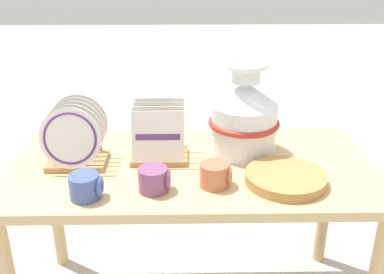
{
  "coord_description": "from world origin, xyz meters",
  "views": [
    {
      "loc": [
        -0.03,
        -1.5,
        1.46
      ],
      "look_at": [
        0.0,
        0.0,
        0.8
      ],
      "focal_mm": 42.0,
      "sensor_mm": 36.0,
      "label": 1
    }
  ],
  "objects_px": {
    "ceramic_vase": "(244,115)",
    "mug_plum_glaze": "(154,180)",
    "mug_cobalt_glaze": "(86,187)",
    "dish_rack_square_plates": "(159,141)",
    "dish_rack_round_plates": "(75,140)",
    "mug_terracotta_glaze": "(216,175)",
    "wicker_charger_stack": "(286,178)"
  },
  "relations": [
    {
      "from": "dish_rack_square_plates",
      "to": "mug_terracotta_glaze",
      "type": "xyz_separation_m",
      "value": [
        0.2,
        -0.22,
        -0.03
      ]
    },
    {
      "from": "wicker_charger_stack",
      "to": "ceramic_vase",
      "type": "bearing_deg",
      "value": 114.8
    },
    {
      "from": "mug_plum_glaze",
      "to": "mug_cobalt_glaze",
      "type": "bearing_deg",
      "value": -169.11
    },
    {
      "from": "dish_rack_round_plates",
      "to": "mug_terracotta_glaze",
      "type": "distance_m",
      "value": 0.54
    },
    {
      "from": "ceramic_vase",
      "to": "mug_cobalt_glaze",
      "type": "distance_m",
      "value": 0.66
    },
    {
      "from": "ceramic_vase",
      "to": "mug_cobalt_glaze",
      "type": "bearing_deg",
      "value": -148.2
    },
    {
      "from": "wicker_charger_stack",
      "to": "mug_cobalt_glaze",
      "type": "bearing_deg",
      "value": -172.64
    },
    {
      "from": "wicker_charger_stack",
      "to": "mug_cobalt_glaze",
      "type": "xyz_separation_m",
      "value": [
        -0.67,
        -0.09,
        0.02
      ]
    },
    {
      "from": "mug_terracotta_glaze",
      "to": "mug_cobalt_glaze",
      "type": "relative_size",
      "value": 1.0
    },
    {
      "from": "ceramic_vase",
      "to": "mug_plum_glaze",
      "type": "distance_m",
      "value": 0.46
    },
    {
      "from": "ceramic_vase",
      "to": "mug_plum_glaze",
      "type": "height_order",
      "value": "ceramic_vase"
    },
    {
      "from": "mug_cobalt_glaze",
      "to": "wicker_charger_stack",
      "type": "bearing_deg",
      "value": 7.36
    },
    {
      "from": "wicker_charger_stack",
      "to": "mug_terracotta_glaze",
      "type": "relative_size",
      "value": 2.59
    },
    {
      "from": "wicker_charger_stack",
      "to": "mug_terracotta_glaze",
      "type": "height_order",
      "value": "mug_terracotta_glaze"
    },
    {
      "from": "ceramic_vase",
      "to": "wicker_charger_stack",
      "type": "height_order",
      "value": "ceramic_vase"
    },
    {
      "from": "mug_plum_glaze",
      "to": "mug_cobalt_glaze",
      "type": "xyz_separation_m",
      "value": [
        -0.22,
        -0.04,
        0.0
      ]
    },
    {
      "from": "mug_terracotta_glaze",
      "to": "mug_plum_glaze",
      "type": "distance_m",
      "value": 0.21
    },
    {
      "from": "mug_plum_glaze",
      "to": "mug_cobalt_glaze",
      "type": "relative_size",
      "value": 1.0
    },
    {
      "from": "ceramic_vase",
      "to": "dish_rack_round_plates",
      "type": "distance_m",
      "value": 0.64
    },
    {
      "from": "dish_rack_square_plates",
      "to": "mug_terracotta_glaze",
      "type": "height_order",
      "value": "dish_rack_square_plates"
    },
    {
      "from": "ceramic_vase",
      "to": "mug_cobalt_glaze",
      "type": "xyz_separation_m",
      "value": [
        -0.55,
        -0.34,
        -0.11
      ]
    },
    {
      "from": "dish_rack_square_plates",
      "to": "wicker_charger_stack",
      "type": "xyz_separation_m",
      "value": [
        0.44,
        -0.2,
        -0.06
      ]
    },
    {
      "from": "ceramic_vase",
      "to": "mug_terracotta_glaze",
      "type": "relative_size",
      "value": 3.34
    },
    {
      "from": "ceramic_vase",
      "to": "dish_rack_round_plates",
      "type": "height_order",
      "value": "ceramic_vase"
    },
    {
      "from": "dish_rack_round_plates",
      "to": "mug_terracotta_glaze",
      "type": "height_order",
      "value": "dish_rack_round_plates"
    },
    {
      "from": "ceramic_vase",
      "to": "dish_rack_round_plates",
      "type": "relative_size",
      "value": 1.49
    },
    {
      "from": "ceramic_vase",
      "to": "dish_rack_round_plates",
      "type": "xyz_separation_m",
      "value": [
        -0.63,
        -0.1,
        -0.05
      ]
    },
    {
      "from": "ceramic_vase",
      "to": "mug_terracotta_glaze",
      "type": "height_order",
      "value": "ceramic_vase"
    },
    {
      "from": "ceramic_vase",
      "to": "wicker_charger_stack",
      "type": "xyz_separation_m",
      "value": [
        0.12,
        -0.26,
        -0.13
      ]
    },
    {
      "from": "dish_rack_square_plates",
      "to": "mug_terracotta_glaze",
      "type": "bearing_deg",
      "value": -47.08
    },
    {
      "from": "dish_rack_round_plates",
      "to": "dish_rack_square_plates",
      "type": "relative_size",
      "value": 1.13
    },
    {
      "from": "dish_rack_square_plates",
      "to": "mug_plum_glaze",
      "type": "xyz_separation_m",
      "value": [
        -0.01,
        -0.24,
        -0.03
      ]
    }
  ]
}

